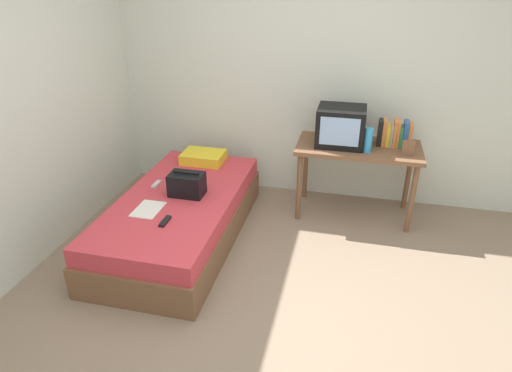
# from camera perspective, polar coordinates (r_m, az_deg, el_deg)

# --- Properties ---
(ground_plane) EXTENTS (8.00, 8.00, 0.00)m
(ground_plane) POSITION_cam_1_polar(r_m,az_deg,el_deg) (3.33, 0.86, -15.64)
(ground_plane) COLOR #84705B
(wall_back) EXTENTS (5.20, 0.10, 2.60)m
(wall_back) POSITION_cam_1_polar(r_m,az_deg,el_deg) (4.54, 6.69, 14.52)
(wall_back) COLOR silver
(wall_back) RESTS_ON ground
(bed) EXTENTS (1.00, 2.00, 0.43)m
(bed) POSITION_cam_1_polar(r_m,az_deg,el_deg) (4.02, -9.86, -4.01)
(bed) COLOR brown
(bed) RESTS_ON ground
(desk) EXTENTS (1.16, 0.60, 0.73)m
(desk) POSITION_cam_1_polar(r_m,az_deg,el_deg) (4.29, 13.18, 4.00)
(desk) COLOR brown
(desk) RESTS_ON ground
(tv) EXTENTS (0.44, 0.39, 0.36)m
(tv) POSITION_cam_1_polar(r_m,az_deg,el_deg) (4.20, 11.02, 7.69)
(tv) COLOR black
(tv) RESTS_ON desk
(water_bottle) EXTENTS (0.08, 0.08, 0.23)m
(water_bottle) POSITION_cam_1_polar(r_m,az_deg,el_deg) (4.09, 14.44, 5.84)
(water_bottle) COLOR #3399DB
(water_bottle) RESTS_ON desk
(book_row) EXTENTS (0.30, 0.16, 0.25)m
(book_row) POSITION_cam_1_polar(r_m,az_deg,el_deg) (4.31, 17.65, 6.51)
(book_row) COLOR black
(book_row) RESTS_ON desk
(picture_frame) EXTENTS (0.11, 0.02, 0.14)m
(picture_frame) POSITION_cam_1_polar(r_m,az_deg,el_deg) (4.12, 19.26, 4.70)
(picture_frame) COLOR brown
(picture_frame) RESTS_ON desk
(pillow) EXTENTS (0.42, 0.31, 0.10)m
(pillow) POSITION_cam_1_polar(r_m,az_deg,el_deg) (4.55, -6.89, 3.76)
(pillow) COLOR yellow
(pillow) RESTS_ON bed
(handbag) EXTENTS (0.30, 0.20, 0.23)m
(handbag) POSITION_cam_1_polar(r_m,az_deg,el_deg) (3.88, -9.03, 0.23)
(handbag) COLOR black
(handbag) RESTS_ON bed
(magazine) EXTENTS (0.21, 0.29, 0.01)m
(magazine) POSITION_cam_1_polar(r_m,az_deg,el_deg) (3.74, -13.91, -2.97)
(magazine) COLOR white
(magazine) RESTS_ON bed
(remote_dark) EXTENTS (0.04, 0.16, 0.02)m
(remote_dark) POSITION_cam_1_polar(r_m,az_deg,el_deg) (3.53, -11.80, -4.53)
(remote_dark) COLOR black
(remote_dark) RESTS_ON bed
(remote_silver) EXTENTS (0.04, 0.14, 0.02)m
(remote_silver) POSITION_cam_1_polar(r_m,az_deg,el_deg) (4.14, -12.90, 0.22)
(remote_silver) COLOR #B7B7BC
(remote_silver) RESTS_ON bed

